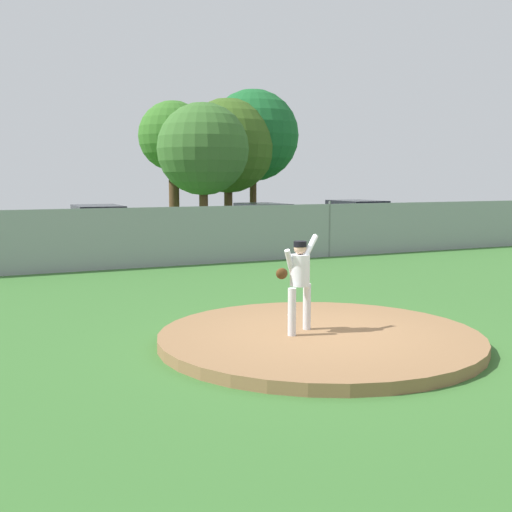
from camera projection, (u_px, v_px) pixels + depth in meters
name	position (u px, v px, depth m)	size (l,w,h in m)	color
ground_plane	(195.00, 287.00, 15.75)	(80.00, 80.00, 0.00)	#386B2D
asphalt_strip	(117.00, 252.00, 23.40)	(44.00, 7.00, 0.01)	#2B2B2D
pitchers_mound	(319.00, 338.00, 10.34)	(5.22, 5.22, 0.18)	olive
pitcher_youth	(299.00, 276.00, 10.24)	(0.79, 0.41, 1.58)	silver
baseball	(290.00, 315.00, 11.52)	(0.07, 0.07, 0.07)	white
chainlink_fence	(150.00, 237.00, 19.24)	(31.61, 0.07, 1.92)	gray
parked_car_slate	(98.00, 231.00, 22.84)	(1.89, 4.63, 1.73)	slate
parked_car_navy	(357.00, 222.00, 27.41)	(1.94, 4.49, 1.76)	#161E4C
parked_car_white	(263.00, 225.00, 26.03)	(1.78, 4.45, 1.68)	silver
traffic_cone_orange	(205.00, 235.00, 27.69)	(0.40, 0.40, 0.55)	orange
tree_bushy_near	(173.00, 137.00, 33.55)	(3.66, 3.66, 6.76)	#4C331E
tree_slender_far	(203.00, 149.00, 31.63)	(4.58, 4.58, 6.44)	#4C331E
tree_broad_left	(228.00, 146.00, 35.16)	(5.18, 5.18, 7.08)	#4C331E
tree_broad_right	(253.00, 136.00, 36.47)	(5.21, 5.21, 7.75)	#4C331E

